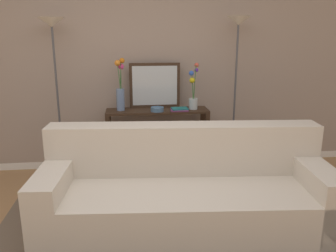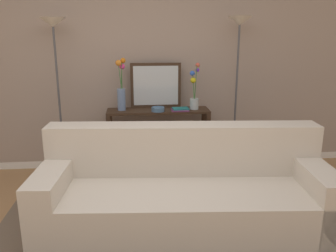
{
  "view_description": "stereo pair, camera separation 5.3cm",
  "coord_description": "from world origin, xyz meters",
  "px_view_note": "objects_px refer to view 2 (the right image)",
  "views": [
    {
      "loc": [
        -0.04,
        -2.04,
        1.68
      ],
      "look_at": [
        0.33,
        1.33,
        0.77
      ],
      "focal_mm": 37.17,
      "sensor_mm": 36.0,
      "label": 1
    },
    {
      "loc": [
        0.01,
        -2.04,
        1.68
      ],
      "look_at": [
        0.33,
        1.33,
        0.77
      ],
      "focal_mm": 37.17,
      "sensor_mm": 36.0,
      "label": 2
    }
  ],
  "objects_px": {
    "floor_lamp_right": "(238,52)",
    "vase_tall_flowers": "(121,90)",
    "couch": "(184,194)",
    "fruit_bowl": "(158,109)",
    "vase_short_flowers": "(194,94)",
    "book_row_under_console": "(130,168)",
    "wall_mirror": "(156,86)",
    "book_stack": "(180,109)",
    "console_table": "(158,130)",
    "floor_lamp_left": "(55,55)"
  },
  "relations": [
    {
      "from": "couch",
      "to": "floor_lamp_left",
      "type": "bearing_deg",
      "value": 135.45
    },
    {
      "from": "couch",
      "to": "vase_tall_flowers",
      "type": "bearing_deg",
      "value": 113.27
    },
    {
      "from": "couch",
      "to": "fruit_bowl",
      "type": "height_order",
      "value": "couch"
    },
    {
      "from": "floor_lamp_left",
      "to": "floor_lamp_right",
      "type": "bearing_deg",
      "value": 0.0
    },
    {
      "from": "couch",
      "to": "book_row_under_console",
      "type": "xyz_separation_m",
      "value": [
        -0.49,
        1.3,
        -0.26
      ]
    },
    {
      "from": "floor_lamp_left",
      "to": "vase_tall_flowers",
      "type": "xyz_separation_m",
      "value": [
        0.71,
        0.07,
        -0.41
      ]
    },
    {
      "from": "console_table",
      "to": "wall_mirror",
      "type": "bearing_deg",
      "value": 97.7
    },
    {
      "from": "console_table",
      "to": "vase_short_flowers",
      "type": "xyz_separation_m",
      "value": [
        0.43,
        -0.02,
        0.44
      ]
    },
    {
      "from": "book_row_under_console",
      "to": "fruit_bowl",
      "type": "bearing_deg",
      "value": -14.67
    },
    {
      "from": "couch",
      "to": "wall_mirror",
      "type": "relative_size",
      "value": 4.12
    },
    {
      "from": "wall_mirror",
      "to": "floor_lamp_right",
      "type": "bearing_deg",
      "value": -10.57
    },
    {
      "from": "console_table",
      "to": "book_stack",
      "type": "height_order",
      "value": "book_stack"
    },
    {
      "from": "console_table",
      "to": "floor_lamp_left",
      "type": "xyz_separation_m",
      "value": [
        -1.14,
        -0.05,
        0.91
      ]
    },
    {
      "from": "vase_short_flowers",
      "to": "book_row_under_console",
      "type": "xyz_separation_m",
      "value": [
        -0.79,
        0.02,
        -0.92
      ]
    },
    {
      "from": "wall_mirror",
      "to": "vase_tall_flowers",
      "type": "distance_m",
      "value": 0.43
    },
    {
      "from": "couch",
      "to": "fruit_bowl",
      "type": "distance_m",
      "value": 1.32
    },
    {
      "from": "floor_lamp_left",
      "to": "vase_tall_flowers",
      "type": "height_order",
      "value": "floor_lamp_left"
    },
    {
      "from": "wall_mirror",
      "to": "book_stack",
      "type": "xyz_separation_m",
      "value": [
        0.27,
        -0.21,
        -0.26
      ]
    },
    {
      "from": "floor_lamp_right",
      "to": "vase_tall_flowers",
      "type": "height_order",
      "value": "floor_lamp_right"
    },
    {
      "from": "wall_mirror",
      "to": "book_stack",
      "type": "distance_m",
      "value": 0.43
    },
    {
      "from": "couch",
      "to": "vase_short_flowers",
      "type": "distance_m",
      "value": 1.48
    },
    {
      "from": "floor_lamp_right",
      "to": "fruit_bowl",
      "type": "bearing_deg",
      "value": -177.38
    },
    {
      "from": "couch",
      "to": "floor_lamp_left",
      "type": "xyz_separation_m",
      "value": [
        -1.27,
        1.25,
        1.13
      ]
    },
    {
      "from": "couch",
      "to": "floor_lamp_right",
      "type": "relative_size",
      "value": 1.35
    },
    {
      "from": "vase_short_flowers",
      "to": "book_row_under_console",
      "type": "bearing_deg",
      "value": 178.86
    },
    {
      "from": "console_table",
      "to": "floor_lamp_right",
      "type": "xyz_separation_m",
      "value": [
        0.93,
        -0.05,
        0.93
      ]
    },
    {
      "from": "wall_mirror",
      "to": "vase_tall_flowers",
      "type": "xyz_separation_m",
      "value": [
        -0.41,
        -0.11,
        -0.03
      ]
    },
    {
      "from": "couch",
      "to": "floor_lamp_right",
      "type": "xyz_separation_m",
      "value": [
        0.79,
        1.25,
        1.15
      ]
    },
    {
      "from": "wall_mirror",
      "to": "vase_short_flowers",
      "type": "relative_size",
      "value": 1.11
    },
    {
      "from": "floor_lamp_right",
      "to": "vase_tall_flowers",
      "type": "bearing_deg",
      "value": 177.24
    },
    {
      "from": "wall_mirror",
      "to": "fruit_bowl",
      "type": "height_order",
      "value": "wall_mirror"
    },
    {
      "from": "floor_lamp_right",
      "to": "couch",
      "type": "bearing_deg",
      "value": -122.32
    },
    {
      "from": "couch",
      "to": "floor_lamp_left",
      "type": "height_order",
      "value": "floor_lamp_left"
    },
    {
      "from": "couch",
      "to": "book_stack",
      "type": "relative_size",
      "value": 11.94
    },
    {
      "from": "floor_lamp_left",
      "to": "book_row_under_console",
      "type": "distance_m",
      "value": 1.59
    },
    {
      "from": "floor_lamp_left",
      "to": "vase_tall_flowers",
      "type": "distance_m",
      "value": 0.82
    },
    {
      "from": "floor_lamp_right",
      "to": "vase_short_flowers",
      "type": "distance_m",
      "value": 0.7
    },
    {
      "from": "vase_short_flowers",
      "to": "book_row_under_console",
      "type": "relative_size",
      "value": 1.97
    },
    {
      "from": "vase_tall_flowers",
      "to": "book_stack",
      "type": "bearing_deg",
      "value": -8.16
    },
    {
      "from": "console_table",
      "to": "floor_lamp_left",
      "type": "bearing_deg",
      "value": -177.58
    },
    {
      "from": "floor_lamp_right",
      "to": "vase_short_flowers",
      "type": "bearing_deg",
      "value": 176.31
    },
    {
      "from": "vase_tall_flowers",
      "to": "floor_lamp_right",
      "type": "bearing_deg",
      "value": -2.76
    },
    {
      "from": "vase_short_flowers",
      "to": "book_stack",
      "type": "distance_m",
      "value": 0.25
    },
    {
      "from": "couch",
      "to": "console_table",
      "type": "xyz_separation_m",
      "value": [
        -0.14,
        1.3,
        0.22
      ]
    },
    {
      "from": "console_table",
      "to": "floor_lamp_right",
      "type": "bearing_deg",
      "value": -2.95
    },
    {
      "from": "console_table",
      "to": "book_row_under_console",
      "type": "distance_m",
      "value": 0.6
    },
    {
      "from": "console_table",
      "to": "floor_lamp_right",
      "type": "height_order",
      "value": "floor_lamp_right"
    },
    {
      "from": "book_stack",
      "to": "book_row_under_console",
      "type": "height_order",
      "value": "book_stack"
    },
    {
      "from": "floor_lamp_right",
      "to": "fruit_bowl",
      "type": "distance_m",
      "value": 1.14
    },
    {
      "from": "vase_tall_flowers",
      "to": "couch",
      "type": "bearing_deg",
      "value": -66.73
    }
  ]
}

